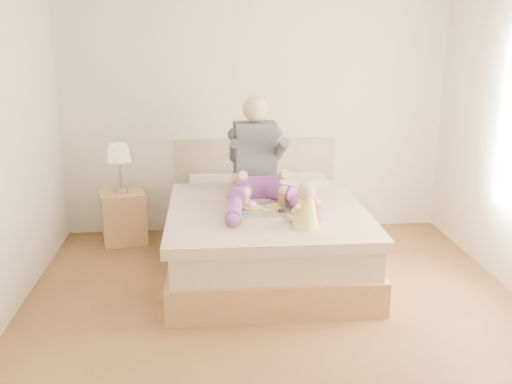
{
  "coord_description": "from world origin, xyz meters",
  "views": [
    {
      "loc": [
        -0.49,
        -3.83,
        2.1
      ],
      "look_at": [
        -0.09,
        0.89,
        0.75
      ],
      "focal_mm": 40.0,
      "sensor_mm": 36.0,
      "label": 1
    }
  ],
  "objects": [
    {
      "name": "room",
      "position": [
        0.08,
        0.01,
        1.51
      ],
      "size": [
        4.02,
        4.22,
        2.71
      ],
      "color": "brown",
      "rests_on": "ground"
    },
    {
      "name": "bed",
      "position": [
        0.0,
        1.08,
        0.32
      ],
      "size": [
        1.7,
        2.18,
        1.0
      ],
      "color": "#9F754A",
      "rests_on": "ground"
    },
    {
      "name": "nightstand",
      "position": [
        -1.37,
        1.8,
        0.26
      ],
      "size": [
        0.5,
        0.47,
        0.52
      ],
      "rotation": [
        0.0,
        0.0,
        0.23
      ],
      "color": "#9F754A",
      "rests_on": "ground"
    },
    {
      "name": "lamp",
      "position": [
        -1.38,
        1.81,
        0.9
      ],
      "size": [
        0.24,
        0.24,
        0.49
      ],
      "color": "#B4B7BB",
      "rests_on": "nightstand"
    },
    {
      "name": "adult",
      "position": [
        -0.04,
        1.18,
        0.89
      ],
      "size": [
        0.8,
        1.16,
        0.95
      ],
      "rotation": [
        0.0,
        0.0,
        0.09
      ],
      "color": "purple",
      "rests_on": "bed"
    },
    {
      "name": "tray",
      "position": [
        -0.04,
        0.79,
        0.64
      ],
      "size": [
        0.46,
        0.37,
        0.13
      ],
      "rotation": [
        0.0,
        0.0,
        0.06
      ],
      "color": "#B4B7BB",
      "rests_on": "bed"
    },
    {
      "name": "baby",
      "position": [
        0.25,
        0.36,
        0.76
      ],
      "size": [
        0.28,
        0.32,
        0.37
      ],
      "rotation": [
        0.0,
        0.0,
        0.48
      ],
      "color": "#EFDB4B",
      "rests_on": "bed"
    }
  ]
}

